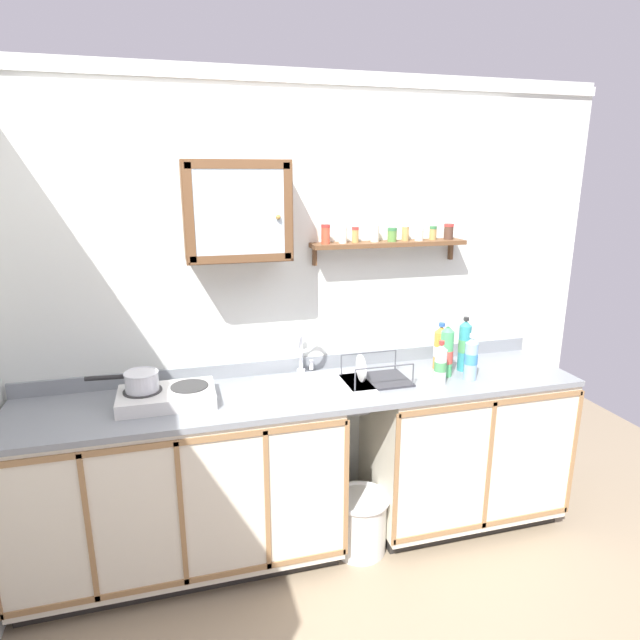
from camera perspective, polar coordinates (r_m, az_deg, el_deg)
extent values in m
plane|color=gray|center=(3.09, 0.45, -26.06)|extent=(6.02, 6.02, 0.00)
cube|color=silver|center=(3.03, -2.78, 0.70)|extent=(3.62, 0.05, 2.55)
cube|color=white|center=(2.94, -2.97, 24.37)|extent=(3.62, 0.02, 0.05)
cube|color=black|center=(3.27, -14.07, -22.98)|extent=(1.58, 0.51, 0.08)
cube|color=beige|center=(2.98, -14.64, -16.40)|extent=(1.62, 0.57, 0.83)
cube|color=#997047|center=(2.55, -15.07, -12.53)|extent=(1.62, 0.01, 0.03)
cube|color=#997047|center=(2.96, -13.98, -25.38)|extent=(1.62, 0.01, 0.03)
cube|color=#997047|center=(2.78, -23.39, -19.88)|extent=(0.02, 0.01, 0.77)
cube|color=#997047|center=(2.74, -14.50, -19.52)|extent=(0.02, 0.01, 0.77)
cube|color=#997047|center=(2.76, -5.63, -18.73)|extent=(0.02, 0.01, 0.77)
cube|color=#997047|center=(2.84, 2.82, -17.58)|extent=(0.02, 0.01, 0.77)
cube|color=black|center=(3.63, 14.11, -18.66)|extent=(1.07, 0.51, 0.08)
cube|color=beige|center=(3.38, 14.87, -12.46)|extent=(1.10, 0.57, 0.83)
cube|color=#997047|center=(3.00, 18.13, -8.41)|extent=(1.10, 0.01, 0.03)
cube|color=#997047|center=(3.36, 17.02, -20.13)|extent=(1.10, 0.01, 0.03)
cube|color=#997047|center=(2.93, 8.09, -16.67)|extent=(0.02, 0.01, 0.77)
cube|color=#997047|center=(3.16, 17.55, -14.68)|extent=(0.02, 0.01, 0.77)
cube|color=#997047|center=(3.47, 25.38, -12.71)|extent=(0.02, 0.01, 0.77)
cube|color=gray|center=(2.86, -1.30, -7.61)|extent=(2.98, 0.60, 0.03)
cube|color=gray|center=(3.08, -2.56, -4.75)|extent=(2.98, 0.02, 0.08)
cube|color=silver|center=(2.88, -0.54, -6.99)|extent=(0.59, 0.39, 0.01)
cube|color=slate|center=(2.92, -0.53, -9.12)|extent=(0.50, 0.31, 0.01)
cube|color=slate|center=(3.04, -1.31, -7.02)|extent=(0.50, 0.01, 0.12)
cube|color=slate|center=(2.76, 0.33, -9.44)|extent=(0.50, 0.01, 0.12)
cylinder|color=#4C4C51|center=(2.92, -0.53, -9.15)|extent=(0.04, 0.04, 0.01)
cylinder|color=silver|center=(3.06, -2.02, -5.47)|extent=(0.05, 0.05, 0.02)
cylinder|color=silver|center=(3.02, -2.04, -3.43)|extent=(0.02, 0.02, 0.21)
torus|color=silver|center=(2.92, -1.73, -1.95)|extent=(0.17, 0.02, 0.17)
cylinder|color=silver|center=(3.06, -0.93, -4.79)|extent=(0.02, 0.02, 0.05)
cube|color=silver|center=(2.77, -15.98, -7.87)|extent=(0.47, 0.29, 0.07)
cylinder|color=#2D2D2D|center=(2.78, -18.34, -7.15)|extent=(0.19, 0.19, 0.01)
cylinder|color=#2D2D2D|center=(2.78, -13.72, -6.84)|extent=(0.19, 0.19, 0.01)
cylinder|color=black|center=(2.66, -18.41, -9.09)|extent=(0.03, 0.02, 0.03)
cylinder|color=black|center=(2.65, -13.54, -8.77)|extent=(0.03, 0.02, 0.03)
cylinder|color=silver|center=(2.77, -18.43, -6.22)|extent=(0.16, 0.16, 0.09)
torus|color=silver|center=(2.75, -18.51, -5.34)|extent=(0.17, 0.17, 0.01)
cylinder|color=black|center=(2.78, -21.95, -5.71)|extent=(0.18, 0.04, 0.02)
cylinder|color=teal|center=(3.18, 15.08, -2.90)|extent=(0.07, 0.07, 0.27)
cone|color=teal|center=(3.13, 15.27, -0.33)|extent=(0.06, 0.06, 0.03)
cylinder|color=#262626|center=(3.13, 15.30, 0.12)|extent=(0.03, 0.03, 0.02)
cylinder|color=#4C9959|center=(3.17, 15.10, -2.65)|extent=(0.07, 0.07, 0.07)
cylinder|color=gold|center=(3.18, 12.68, -3.17)|extent=(0.08, 0.08, 0.22)
cone|color=gold|center=(3.14, 12.81, -0.96)|extent=(0.07, 0.07, 0.03)
cylinder|color=#2D59B2|center=(3.13, 12.84, -0.48)|extent=(0.03, 0.03, 0.02)
cylinder|color=white|center=(3.18, 12.67, -3.24)|extent=(0.08, 0.08, 0.06)
cylinder|color=#4CB266|center=(3.07, 13.29, -3.51)|extent=(0.07, 0.07, 0.26)
cone|color=#4CB266|center=(3.03, 13.46, -0.89)|extent=(0.07, 0.07, 0.03)
cylinder|color=white|center=(3.02, 13.49, -0.42)|extent=(0.03, 0.03, 0.02)
cylinder|color=#D84C3F|center=(3.07, 13.28, -3.79)|extent=(0.07, 0.07, 0.07)
cylinder|color=#8CB7E0|center=(3.05, 15.74, -4.26)|extent=(0.07, 0.07, 0.21)
cone|color=#8CB7E0|center=(3.02, 15.90, -2.10)|extent=(0.07, 0.07, 0.03)
cylinder|color=white|center=(3.01, 15.93, -1.63)|extent=(0.03, 0.03, 0.02)
cylinder|color=#3F8CCC|center=(3.05, 15.76, -3.97)|extent=(0.07, 0.07, 0.06)
cylinder|color=white|center=(2.96, 12.68, -4.85)|extent=(0.06, 0.06, 0.19)
cone|color=white|center=(2.92, 12.81, -2.83)|extent=(0.06, 0.06, 0.03)
cylinder|color=red|center=(2.92, 12.83, -2.37)|extent=(0.03, 0.03, 0.02)
cylinder|color=#4C9959|center=(2.96, 12.68, -4.80)|extent=(0.07, 0.07, 0.05)
cube|color=#333338|center=(2.96, 5.97, -6.42)|extent=(0.35, 0.26, 0.01)
cylinder|color=#4C4F54|center=(2.78, 3.76, -6.41)|extent=(0.01, 0.01, 0.12)
cylinder|color=#4C4F54|center=(2.90, 9.87, -5.70)|extent=(0.01, 0.01, 0.12)
cylinder|color=#4C4F54|center=(2.99, 2.28, -4.81)|extent=(0.01, 0.01, 0.12)
cylinder|color=#4C4F54|center=(3.10, 8.02, -4.22)|extent=(0.01, 0.01, 0.12)
cylinder|color=#4C4F54|center=(2.81, 6.91, -4.95)|extent=(0.32, 0.01, 0.01)
cylinder|color=#4C4F54|center=(3.02, 5.23, -3.48)|extent=(0.32, 0.01, 0.01)
cylinder|color=white|center=(2.90, 4.39, -5.12)|extent=(0.01, 0.15, 0.15)
cube|color=brown|center=(2.73, -8.88, 11.41)|extent=(0.52, 0.25, 0.48)
cube|color=silver|center=(2.60, -8.52, 11.24)|extent=(0.42, 0.01, 0.40)
cube|color=brown|center=(2.58, -13.74, 10.95)|extent=(0.04, 0.01, 0.46)
cube|color=brown|center=(2.64, -3.40, 11.43)|extent=(0.04, 0.01, 0.46)
cube|color=brown|center=(2.60, -8.71, 16.04)|extent=(0.49, 0.01, 0.04)
cube|color=brown|center=(2.63, -8.33, 6.49)|extent=(0.49, 0.01, 0.04)
sphere|color=olive|center=(2.62, -4.46, 10.85)|extent=(0.02, 0.02, 0.02)
cube|color=brown|center=(3.02, 7.35, 8.05)|extent=(0.89, 0.14, 0.02)
cube|color=brown|center=(2.95, -0.58, 6.79)|extent=(0.02, 0.03, 0.10)
cube|color=brown|center=(3.26, 13.71, 7.16)|extent=(0.02, 0.03, 0.10)
cylinder|color=#CC4C33|center=(2.89, 0.60, 8.96)|extent=(0.05, 0.05, 0.09)
cylinder|color=red|center=(2.89, 0.60, 9.97)|extent=(0.05, 0.05, 0.02)
cylinder|color=silver|center=(2.92, 2.44, 8.92)|extent=(0.04, 0.04, 0.08)
cylinder|color=white|center=(2.92, 2.45, 9.83)|extent=(0.05, 0.05, 0.02)
cylinder|color=tan|center=(2.95, 3.77, 8.88)|extent=(0.04, 0.04, 0.07)
cylinder|color=red|center=(2.95, 3.79, 9.70)|extent=(0.04, 0.04, 0.02)
cylinder|color=silver|center=(3.00, 5.85, 9.09)|extent=(0.05, 0.05, 0.09)
cylinder|color=white|center=(2.99, 5.87, 10.06)|extent=(0.05, 0.05, 0.02)
cylinder|color=#598C3F|center=(3.02, 7.67, 8.83)|extent=(0.05, 0.05, 0.06)
cylinder|color=#33723F|center=(3.01, 7.70, 9.55)|extent=(0.05, 0.05, 0.02)
cylinder|color=tan|center=(3.06, 9.07, 9.04)|extent=(0.04, 0.04, 0.08)
cylinder|color=white|center=(3.06, 9.10, 9.92)|extent=(0.04, 0.04, 0.02)
cylinder|color=silver|center=(3.08, 10.48, 8.82)|extent=(0.05, 0.05, 0.06)
cylinder|color=white|center=(3.08, 10.52, 9.49)|extent=(0.05, 0.05, 0.02)
cylinder|color=tan|center=(3.14, 11.91, 8.90)|extent=(0.04, 0.04, 0.06)
cylinder|color=#33723F|center=(3.14, 11.95, 9.60)|extent=(0.04, 0.04, 0.02)
cylinder|color=#4C3326|center=(3.18, 13.51, 8.99)|extent=(0.05, 0.05, 0.07)
cylinder|color=red|center=(3.18, 13.56, 9.78)|extent=(0.05, 0.05, 0.02)
cylinder|color=silver|center=(3.19, 4.29, -20.80)|extent=(0.29, 0.29, 0.33)
torus|color=white|center=(3.10, 4.36, -18.37)|extent=(0.32, 0.32, 0.03)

